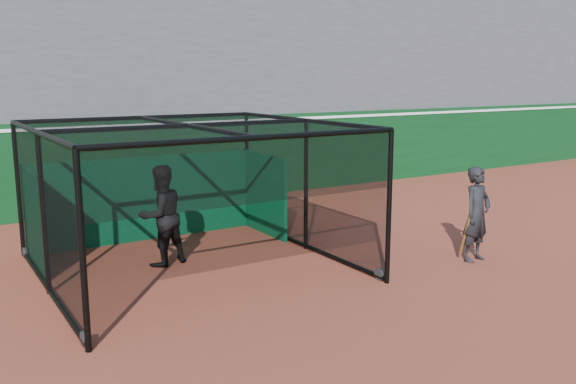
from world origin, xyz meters
TOP-DOWN VIEW (x-y plane):
  - ground at (0.00, 0.00)m, footprint 120.00×120.00m
  - outfield_wall at (0.00, 8.50)m, footprint 50.00×0.50m
  - grandstand at (0.00, 12.27)m, footprint 50.00×7.85m
  - batting_cage at (-0.69, 2.52)m, footprint 5.37×5.40m
  - batter at (-1.09, 3.04)m, footprint 1.12×0.97m
  - on_deck_player at (4.37, -0.03)m, footprint 0.75×0.55m

SIDE VIEW (x-z plane):
  - ground at x=0.00m, z-range 0.00..0.00m
  - on_deck_player at x=4.37m, z-range 0.00..1.91m
  - batter at x=-1.09m, z-range 0.00..1.98m
  - outfield_wall at x=0.00m, z-range 0.04..2.54m
  - batting_cage at x=-0.69m, z-range 0.00..2.76m
  - grandstand at x=0.00m, z-range 0.00..8.95m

